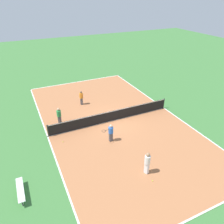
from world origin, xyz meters
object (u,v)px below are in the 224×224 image
object	(u,v)px
player_near_blue	(111,132)
player_near_white	(147,162)
bench	(20,190)
player_far_green	(59,115)
tennis_net	(112,116)
tennis_ball_right_alley	(63,142)
tennis_ball_left_sideline	(153,181)
tennis_ball_midcourt	(50,122)
player_center_orange	(81,97)

from	to	relation	value
player_near_blue	player_near_white	xyz separation A→B (m)	(-0.62, 3.97, 0.09)
bench	player_near_blue	xyz separation A→B (m)	(-6.63, -2.43, 0.44)
player_far_green	player_near_white	distance (m)	8.76
tennis_net	tennis_ball_right_alley	distance (m)	4.84
tennis_net	player_near_white	size ratio (longest dim) A/B	6.98
tennis_ball_left_sideline	bench	bearing A→B (deg)	-17.67
player_near_blue	tennis_ball_midcourt	size ratio (longest dim) A/B	21.09
tennis_ball_right_alley	tennis_ball_left_sideline	distance (m)	7.25
bench	player_near_white	size ratio (longest dim) A/B	1.18
tennis_net	tennis_ball_right_alley	xyz separation A→B (m)	(4.66, 1.22, -0.49)
bench	tennis_ball_midcourt	world-z (taller)	bench
player_near_blue	player_center_orange	size ratio (longest dim) A/B	1.01
tennis_ball_left_sideline	tennis_net	bearing A→B (deg)	-95.70
player_near_blue	tennis_ball_right_alley	world-z (taller)	player_near_blue
player_far_green	tennis_ball_left_sideline	bearing A→B (deg)	-120.32
player_near_blue	player_center_orange	distance (m)	6.71
bench	player_far_green	world-z (taller)	player_far_green
player_far_green	player_center_orange	world-z (taller)	player_far_green
player_center_orange	player_near_white	xyz separation A→B (m)	(-0.72, 10.68, 0.10)
player_far_green	player_near_white	size ratio (longest dim) A/B	0.95
tennis_net	player_far_green	distance (m)	4.49
player_far_green	player_near_white	xyz separation A→B (m)	(-3.54, 8.02, 0.05)
player_near_blue	tennis_ball_midcourt	bearing A→B (deg)	-57.47
tennis_net	bench	xyz separation A→B (m)	(7.95, 5.01, -0.15)
player_near_blue	player_far_green	size ratio (longest dim) A/B	0.96
player_near_blue	tennis_ball_right_alley	bearing A→B (deg)	-28.10
player_center_orange	player_near_blue	bearing A→B (deg)	-152.68
bench	player_near_blue	size ratio (longest dim) A/B	1.30
player_far_green	player_near_blue	bearing A→B (deg)	-106.34
player_center_orange	player_near_white	world-z (taller)	player_near_white
player_center_orange	tennis_net	bearing A→B (deg)	-134.63
bench	player_near_blue	world-z (taller)	player_near_blue
tennis_ball_right_alley	tennis_net	bearing A→B (deg)	-165.36
player_near_white	tennis_ball_midcourt	xyz separation A→B (m)	(4.29, -8.59, -0.86)
player_far_green	tennis_ball_midcourt	distance (m)	1.25
tennis_ball_midcourt	tennis_ball_left_sideline	distance (m)	10.28
player_near_blue	player_center_orange	world-z (taller)	player_near_blue
player_far_green	tennis_ball_left_sideline	distance (m)	9.48
tennis_ball_left_sideline	tennis_ball_midcourt	bearing A→B (deg)	-65.52
player_far_green	player_center_orange	xyz separation A→B (m)	(-2.82, -2.66, -0.05)
player_near_white	tennis_ball_left_sideline	bearing A→B (deg)	-22.95
tennis_net	tennis_ball_midcourt	distance (m)	5.41
tennis_net	player_far_green	bearing A→B (deg)	-19.16
tennis_ball_right_alley	player_near_blue	bearing A→B (deg)	157.79
player_near_blue	tennis_ball_right_alley	xyz separation A→B (m)	(3.34, -1.37, -0.77)
tennis_ball_midcourt	tennis_ball_right_alley	size ratio (longest dim) A/B	1.00
tennis_net	player_near_white	bearing A→B (deg)	83.97
tennis_ball_midcourt	tennis_ball_right_alley	xyz separation A→B (m)	(-0.33, 3.26, 0.00)
tennis_ball_left_sideline	player_near_blue	bearing A→B (deg)	-82.93
player_far_green	tennis_ball_midcourt	size ratio (longest dim) A/B	22.04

